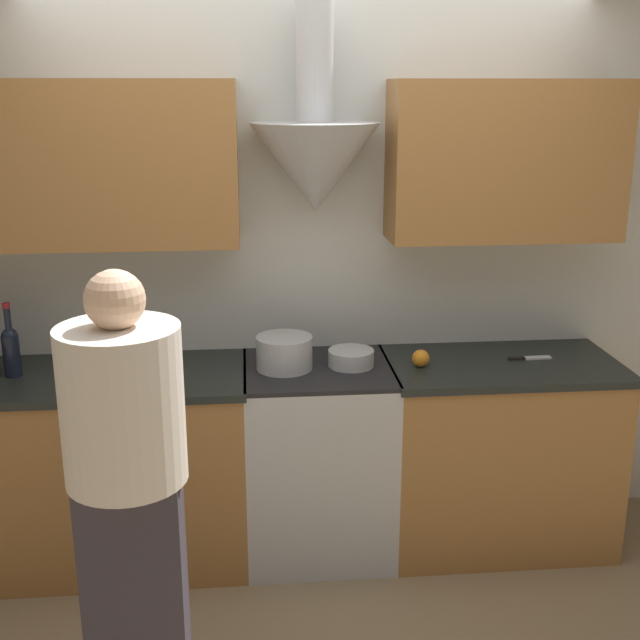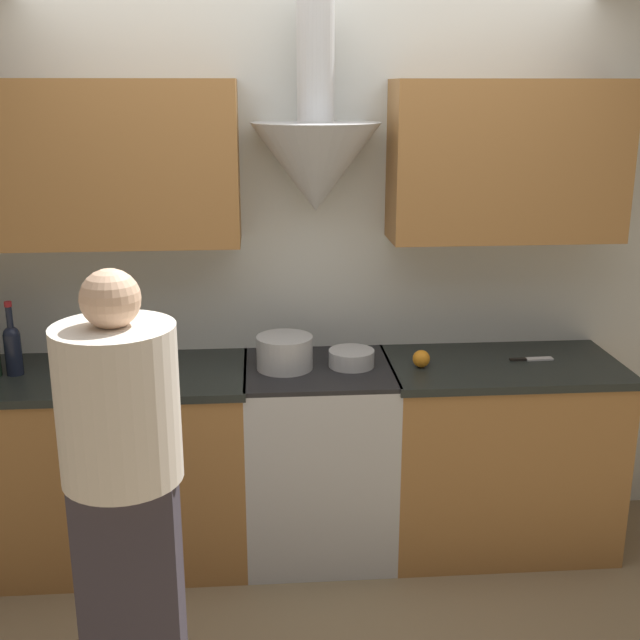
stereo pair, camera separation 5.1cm
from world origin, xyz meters
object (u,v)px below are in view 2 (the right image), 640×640
(wine_bottle_5, at_px, (13,347))
(stock_pot, at_px, (285,352))
(mixing_bowl, at_px, (351,358))
(orange_fruit, at_px, (421,359))
(person_foreground_left, at_px, (125,492))
(stove_range, at_px, (318,458))

(wine_bottle_5, relative_size, stock_pot, 1.31)
(stock_pot, relative_size, mixing_bowl, 1.22)
(orange_fruit, relative_size, person_foreground_left, 0.05)
(wine_bottle_5, height_order, stock_pot, wine_bottle_5)
(orange_fruit, bearing_deg, mixing_bowl, 172.98)
(wine_bottle_5, distance_m, mixing_bowl, 1.48)
(stock_pot, relative_size, person_foreground_left, 0.16)
(mixing_bowl, bearing_deg, stock_pot, -178.70)
(stove_range, relative_size, stock_pot, 3.61)
(stock_pot, bearing_deg, mixing_bowl, 1.30)
(stock_pot, height_order, mixing_bowl, stock_pot)
(wine_bottle_5, bearing_deg, stock_pot, -0.67)
(wine_bottle_5, relative_size, person_foreground_left, 0.21)
(stove_range, xyz_separation_m, person_foreground_left, (-0.70, -1.05, 0.42))
(stove_range, bearing_deg, stock_pot, -178.90)
(orange_fruit, bearing_deg, stove_range, 175.74)
(stove_range, distance_m, orange_fruit, 0.67)
(orange_fruit, distance_m, person_foreground_left, 1.54)
(stove_range, distance_m, stock_pot, 0.54)
(wine_bottle_5, bearing_deg, mixing_bowl, -0.27)
(stove_range, height_order, mixing_bowl, mixing_bowl)
(mixing_bowl, bearing_deg, person_foreground_left, -128.80)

